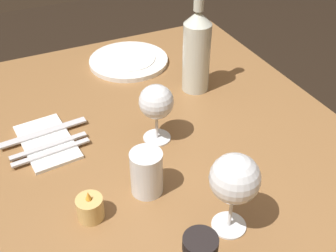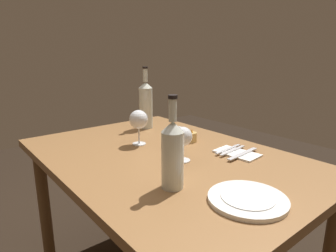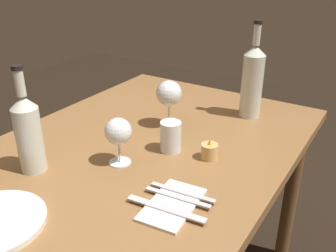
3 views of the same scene
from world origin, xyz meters
name	(u,v)px [view 3 (image 3 of 3)]	position (x,y,z in m)	size (l,w,h in m)	color
dining_table	(139,172)	(0.00, 0.00, 0.65)	(1.30, 0.90, 0.74)	olive
wine_glass_left	(169,94)	(-0.20, -0.01, 0.86)	(0.09, 0.09, 0.17)	white
wine_glass_right	(118,132)	(0.10, 0.01, 0.84)	(0.08, 0.08, 0.15)	white
wine_bottle	(252,80)	(-0.44, 0.20, 0.88)	(0.08, 0.08, 0.36)	silver
wine_bottle_second	(28,132)	(0.26, -0.18, 0.86)	(0.07, 0.07, 0.31)	silver
water_tumbler	(171,138)	(-0.05, 0.10, 0.78)	(0.07, 0.07, 0.10)	white
votive_candle	(209,152)	(-0.07, 0.22, 0.76)	(0.05, 0.05, 0.07)	#DBB266
folded_napkin	(172,204)	(0.19, 0.25, 0.74)	(0.20, 0.13, 0.01)	white
fork_inner	(177,197)	(0.17, 0.25, 0.75)	(0.03, 0.18, 0.00)	silver
fork_outer	(182,192)	(0.14, 0.25, 0.75)	(0.03, 0.18, 0.00)	silver
table_knife	(166,209)	(0.22, 0.25, 0.75)	(0.04, 0.21, 0.00)	silver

